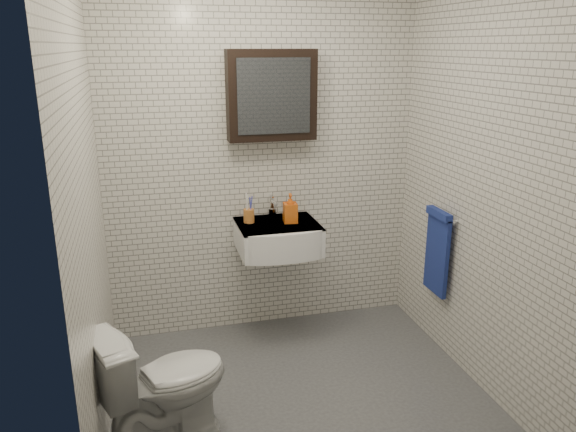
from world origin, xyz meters
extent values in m
cube|color=#46484E|center=(0.00, 0.00, 0.01)|extent=(2.20, 2.00, 0.01)
cube|color=silver|center=(0.00, 1.00, 1.25)|extent=(2.20, 0.02, 2.50)
cube|color=silver|center=(0.00, -1.00, 1.25)|extent=(2.20, 0.02, 2.50)
cube|color=silver|center=(-1.10, 0.00, 1.25)|extent=(0.02, 2.00, 2.50)
cube|color=silver|center=(1.10, 0.00, 1.25)|extent=(0.02, 2.00, 2.50)
cube|color=white|center=(0.05, 0.78, 0.75)|extent=(0.55, 0.45, 0.20)
cylinder|color=silver|center=(0.05, 0.80, 0.84)|extent=(0.31, 0.31, 0.02)
cylinder|color=silver|center=(0.05, 0.80, 0.85)|extent=(0.04, 0.04, 0.01)
cube|color=white|center=(0.05, 0.78, 0.84)|extent=(0.55, 0.45, 0.01)
cylinder|color=silver|center=(0.05, 0.94, 0.88)|extent=(0.06, 0.06, 0.06)
cylinder|color=silver|center=(0.05, 0.94, 0.94)|extent=(0.03, 0.03, 0.08)
cylinder|color=silver|center=(0.05, 0.88, 0.97)|extent=(0.02, 0.12, 0.02)
cube|color=silver|center=(0.05, 0.97, 0.99)|extent=(0.02, 0.09, 0.01)
cube|color=black|center=(0.05, 0.93, 1.70)|extent=(0.60, 0.14, 0.60)
cube|color=#3F444C|center=(0.05, 0.85, 1.70)|extent=(0.49, 0.01, 0.49)
cylinder|color=silver|center=(1.06, 0.35, 0.95)|extent=(0.02, 0.30, 0.02)
cylinder|color=silver|center=(1.08, 0.48, 0.95)|extent=(0.04, 0.02, 0.02)
cylinder|color=silver|center=(1.08, 0.22, 0.95)|extent=(0.04, 0.02, 0.02)
cube|color=navy|center=(1.05, 0.35, 0.68)|extent=(0.03, 0.26, 0.54)
cube|color=navy|center=(1.04, 0.35, 0.96)|extent=(0.05, 0.26, 0.05)
cylinder|color=#BD702F|center=(-0.14, 0.85, 0.90)|extent=(0.10, 0.10, 0.09)
cylinder|color=white|center=(-0.15, 0.84, 0.96)|extent=(0.02, 0.03, 0.18)
cylinder|color=#3B42BF|center=(-0.13, 0.84, 0.95)|extent=(0.01, 0.02, 0.16)
cylinder|color=white|center=(-0.14, 0.86, 0.96)|extent=(0.02, 0.03, 0.19)
cylinder|color=#3B42BF|center=(-0.12, 0.86, 0.95)|extent=(0.02, 0.04, 0.17)
imported|color=orange|center=(0.14, 0.77, 0.95)|extent=(0.10, 0.10, 0.20)
imported|color=silver|center=(-0.80, -0.19, 0.35)|extent=(0.78, 0.62, 0.70)
camera|label=1|loc=(-0.81, -2.80, 2.02)|focal=35.00mm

